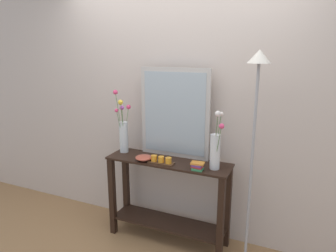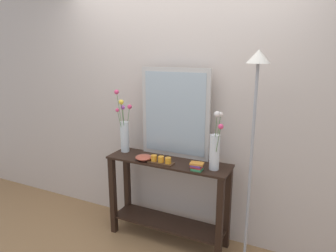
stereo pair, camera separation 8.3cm
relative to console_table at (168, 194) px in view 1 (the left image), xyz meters
The scene contains 10 objects.
ground_plane 0.50m from the console_table, ahead, with size 7.00×6.00×0.02m, color #997047.
wall_back 0.90m from the console_table, 90.00° to the left, with size 6.40×0.08×2.70m, color beige.
console_table is the anchor object (origin of this frame).
mirror_leaning 0.79m from the console_table, 87.32° to the left, with size 0.70×0.03×0.86m.
tall_vase_left 0.77m from the console_table, behind, with size 0.15×0.21×0.64m.
vase_right 0.71m from the console_table, ahead, with size 0.14×0.15×0.54m.
candle_tray 0.39m from the console_table, 105.90° to the right, with size 0.24×0.09×0.07m.
decorative_bowl 0.44m from the console_table, 156.09° to the right, with size 0.16×0.16×0.05m.
book_stack 0.52m from the console_table, 17.74° to the right, with size 0.12×0.09×0.07m.
floor_lamp 1.10m from the console_table, ahead, with size 0.24×0.24×1.87m.
Camera 1 is at (1.11, -2.49, 1.87)m, focal length 32.55 mm.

